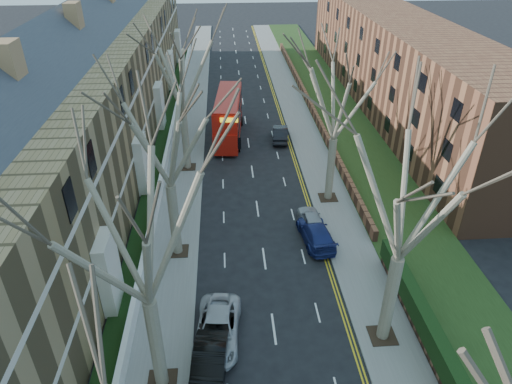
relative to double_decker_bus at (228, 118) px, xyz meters
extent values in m
cube|color=slate|center=(-4.11, 4.46, -2.02)|extent=(3.00, 102.00, 0.12)
cube|color=slate|center=(7.89, 4.46, -2.02)|extent=(3.00, 102.00, 0.12)
cube|color=olive|center=(-11.91, -3.54, 2.92)|extent=(9.00, 78.00, 10.00)
cube|color=#33353E|center=(-11.91, -3.54, 8.92)|extent=(4.67, 78.00, 4.67)
cube|color=silver|center=(-7.46, -3.54, 1.42)|extent=(0.12, 78.00, 0.35)
cube|color=silver|center=(-7.46, -3.54, 4.92)|extent=(0.12, 78.00, 0.35)
cube|color=brown|center=(19.39, 8.46, 2.92)|extent=(8.00, 54.00, 10.00)
cube|color=brown|center=(9.59, 8.46, -1.51)|extent=(0.35, 54.00, 0.90)
cube|color=white|center=(-5.76, -3.54, -1.46)|extent=(0.30, 78.00, 1.00)
cube|color=#213714|center=(12.39, 4.46, -1.93)|extent=(6.00, 102.00, 0.06)
cylinder|color=#6D634E|center=(-3.81, -28.54, 0.66)|extent=(0.64, 0.64, 5.25)
cube|color=#2D2116|center=(-3.81, -28.54, -1.95)|extent=(1.40, 1.40, 0.05)
cylinder|color=#6D634E|center=(-3.81, -18.54, 0.57)|extent=(0.64, 0.64, 5.07)
cube|color=#2D2116|center=(-3.81, -18.54, -1.95)|extent=(1.40, 1.40, 0.05)
cylinder|color=#6D634E|center=(-3.81, -6.54, 0.66)|extent=(0.60, 0.60, 5.25)
cube|color=#2D2116|center=(-3.81, -6.54, -1.95)|extent=(1.40, 1.40, 0.05)
cylinder|color=#6D634E|center=(7.59, -26.54, 0.66)|extent=(0.64, 0.64, 5.25)
cube|color=#2D2116|center=(7.59, -26.54, -1.95)|extent=(1.40, 1.40, 0.05)
cylinder|color=#6D634E|center=(7.59, -12.54, 0.57)|extent=(0.60, 0.60, 5.07)
cube|color=#2D2116|center=(7.59, -12.54, -1.95)|extent=(1.40, 1.40, 0.05)
cube|color=#A7140B|center=(0.00, 0.00, -0.72)|extent=(3.13, 10.24, 2.02)
cube|color=#A7140B|center=(0.00, 0.00, 1.20)|extent=(3.09, 9.74, 1.83)
cube|color=black|center=(0.00, 0.00, -0.31)|extent=(3.08, 9.44, 0.83)
cube|color=black|center=(0.00, 0.00, 1.29)|extent=(3.06, 9.24, 0.83)
imported|color=black|center=(-1.53, -28.16, -1.33)|extent=(2.06, 4.71, 1.50)
imported|color=#AFAFB4|center=(-1.14, -25.96, -1.40)|extent=(2.74, 5.13, 1.37)
imported|color=navy|center=(5.59, -17.91, -1.41)|extent=(2.38, 4.84, 1.35)
imported|color=#9C9EA4|center=(5.57, -16.28, -1.44)|extent=(1.76, 3.85, 1.28)
imported|color=black|center=(5.12, -1.08, -1.39)|extent=(1.94, 4.36, 1.39)
camera|label=1|loc=(-0.34, -42.84, 17.14)|focal=32.00mm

